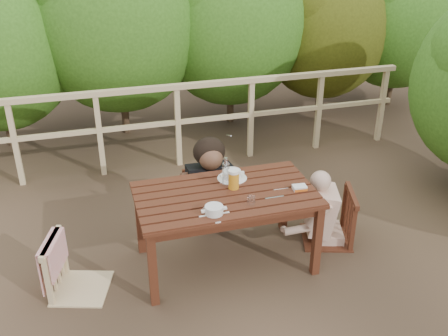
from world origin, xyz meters
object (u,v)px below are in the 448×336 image
object	(u,v)px
chair_right	(330,196)
soup_near	(214,211)
soup_far	(232,175)
bottle	(226,172)
butter_tub	(299,188)
table	(226,229)
diner_right	(334,184)
beer_glass	(234,180)
woman	(205,152)
chair_far	(206,178)
chair_left	(75,244)
tumbler	(251,201)

from	to	relation	value
chair_right	soup_near	distance (m)	1.27
soup_far	bottle	world-z (taller)	bottle
bottle	butter_tub	distance (m)	0.63
table	diner_right	distance (m)	1.07
soup_far	beer_glass	bearing A→B (deg)	-102.69
woman	bottle	distance (m)	0.73
soup_near	bottle	distance (m)	0.48
chair_far	beer_glass	distance (m)	0.85
soup_far	table	bearing A→B (deg)	-118.33
soup_near	soup_far	bearing A→B (deg)	59.86
table	chair_far	bearing A→B (deg)	87.25
soup_far	diner_right	bearing A→B (deg)	-9.33
table	beer_glass	xyz separation A→B (m)	(0.09, 0.06, 0.43)
chair_left	soup_far	xyz separation A→B (m)	(1.36, 0.26, 0.28)
chair_right	beer_glass	bearing A→B (deg)	-71.08
bottle	tumbler	size ratio (longest dim) A/B	3.26
chair_far	tumbler	size ratio (longest dim) A/B	10.16
table	soup_near	distance (m)	0.51
chair_far	beer_glass	size ratio (longest dim) A/B	4.52
chair_far	butter_tub	distance (m)	1.14
chair_right	soup_far	world-z (taller)	chair_right
soup_far	bottle	bearing A→B (deg)	-130.66
soup_near	butter_tub	bearing A→B (deg)	12.14
diner_right	bottle	size ratio (longest dim) A/B	4.39
table	soup_near	size ratio (longest dim) A/B	6.14
chair_left	chair_right	world-z (taller)	chair_right
soup_near	soup_far	world-z (taller)	soup_far
diner_right	tumbler	world-z (taller)	diner_right
woman	soup_far	distance (m)	0.62
beer_glass	tumbler	size ratio (longest dim) A/B	2.25
table	soup_near	xyz separation A→B (m)	(-0.18, -0.29, 0.38)
chair_right	tumbler	size ratio (longest dim) A/B	11.45
chair_right	diner_right	distance (m)	0.12
woman	tumbler	bearing A→B (deg)	96.68
soup_far	chair_left	bearing A→B (deg)	-168.97
woman	soup_near	size ratio (longest dim) A/B	5.69
bottle	chair_left	bearing A→B (deg)	-172.57
table	beer_glass	world-z (taller)	beer_glass
chair_left	beer_glass	bearing A→B (deg)	-68.87
woman	soup_near	world-z (taller)	woman
chair_left	tumbler	world-z (taller)	chair_left
chair_far	soup_far	world-z (taller)	chair_far
chair_left	bottle	world-z (taller)	bottle
chair_left	chair_right	size ratio (longest dim) A/B	0.97
chair_far	soup_near	xyz separation A→B (m)	(-0.22, -1.11, 0.31)
woman	bottle	bearing A→B (deg)	91.28
soup_near	soup_far	xyz separation A→B (m)	(0.30, 0.52, 0.00)
chair_far	soup_far	distance (m)	0.68
woman	butter_tub	size ratio (longest dim) A/B	11.89
diner_right	tumbler	xyz separation A→B (m)	(-0.90, -0.31, 0.15)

